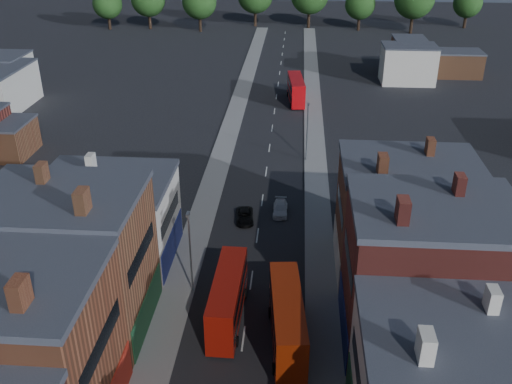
% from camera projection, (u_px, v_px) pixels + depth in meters
% --- Properties ---
extents(pavement_west, '(3.00, 200.00, 0.12)m').
position_uv_depth(pavement_west, '(210.00, 190.00, 69.62)').
color(pavement_west, gray).
rests_on(pavement_west, ground).
extents(pavement_east, '(3.00, 200.00, 0.12)m').
position_uv_depth(pavement_east, '(317.00, 194.00, 68.77)').
color(pavement_east, gray).
rests_on(pavement_east, ground).
extents(lamp_post_2, '(0.25, 0.70, 8.12)m').
position_uv_depth(lamp_post_2, '(190.00, 247.00, 49.67)').
color(lamp_post_2, slate).
rests_on(lamp_post_2, ground).
extents(lamp_post_3, '(0.25, 0.70, 8.12)m').
position_uv_depth(lamp_post_3, '(307.00, 128.00, 75.61)').
color(lamp_post_3, slate).
rests_on(lamp_post_3, ground).
extents(bus_0, '(2.62, 9.78, 4.20)m').
position_uv_depth(bus_0, '(228.00, 298.00, 47.23)').
color(bus_0, '#A61409').
rests_on(bus_0, ground).
extents(bus_1, '(3.30, 10.35, 4.39)m').
position_uv_depth(bus_1, '(287.00, 320.00, 44.59)').
color(bus_1, '#AA2709').
rests_on(bus_1, ground).
extents(bus_2, '(3.26, 10.14, 4.30)m').
position_uv_depth(bus_2, '(296.00, 89.00, 99.18)').
color(bus_2, '#B5070C').
rests_on(bus_2, ground).
extents(car_2, '(2.28, 4.19, 1.11)m').
position_uv_depth(car_2, '(245.00, 216.00, 62.90)').
color(car_2, black).
rests_on(car_2, ground).
extents(car_3, '(1.65, 4.00, 1.16)m').
position_uv_depth(car_3, '(280.00, 208.00, 64.45)').
color(car_3, silver).
rests_on(car_3, ground).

